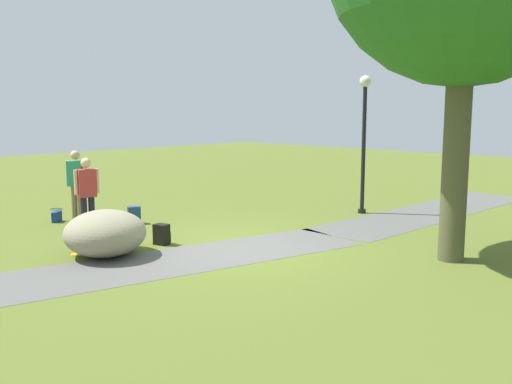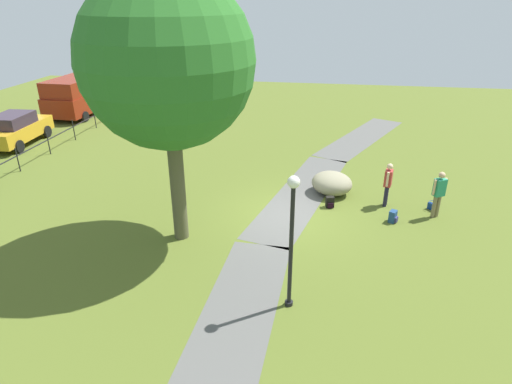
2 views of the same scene
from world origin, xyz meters
TOP-DOWN VIEW (x-y plane):
  - ground_plane at (0.00, 0.00)m, footprint 48.00×48.00m
  - footpath_segment_near at (-6.00, 0.65)m, footprint 8.07×2.08m
  - footpath_segment_mid at (1.88, -0.47)m, footprint 8.18×3.58m
  - lamp_post at (-4.63, -0.54)m, footprint 0.28×0.28m
  - lawn_boulder at (2.06, -1.55)m, footprint 2.11×2.12m
  - woman_with_handbag at (0.69, -5.01)m, footprint 0.39×0.46m
  - man_near_boulder at (1.31, -3.45)m, footprint 0.51×0.32m
  - handbag_on_grass at (1.21, -5.04)m, footprint 0.38×0.38m
  - backpack_by_boulder at (0.86, -1.50)m, footprint 0.30×0.32m
  - spare_backpack_on_lawn at (0.09, -3.57)m, footprint 0.34×0.34m
  - frisbee_on_grass at (2.38, -1.96)m, footprint 0.24×0.24m

SIDE VIEW (x-z plane):
  - ground_plane at x=0.00m, z-range 0.00..0.00m
  - footpath_segment_near at x=-6.00m, z-range 0.00..0.01m
  - footpath_segment_mid at x=1.88m, z-range 0.00..0.01m
  - frisbee_on_grass at x=2.38m, z-range 0.00..0.02m
  - handbag_on_grass at x=1.21m, z-range -0.01..0.29m
  - backpack_by_boulder at x=0.86m, z-range -0.01..0.39m
  - spare_backpack_on_lawn at x=0.09m, z-range -0.01..0.39m
  - lawn_boulder at x=2.06m, z-range 0.00..0.82m
  - man_near_boulder at x=1.31m, z-range 0.12..1.71m
  - woman_with_handbag at x=0.69m, z-range 0.13..1.76m
  - lamp_post at x=-4.63m, z-range 0.41..3.81m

